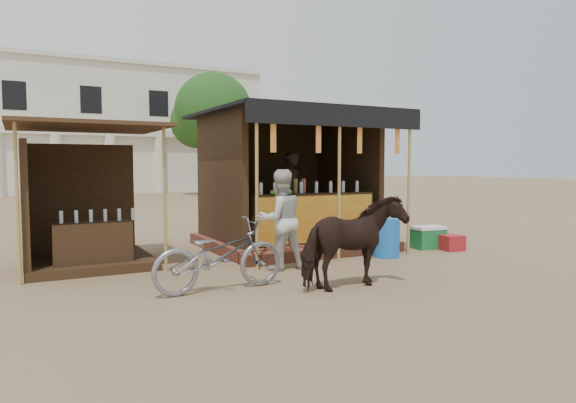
{
  "coord_description": "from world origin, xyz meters",
  "views": [
    {
      "loc": [
        -4.05,
        -6.04,
        1.7
      ],
      "look_at": [
        0.0,
        1.6,
        1.1
      ],
      "focal_mm": 32.0,
      "sensor_mm": 36.0,
      "label": 1
    }
  ],
  "objects": [
    {
      "name": "ground",
      "position": [
        0.0,
        0.0,
        0.0
      ],
      "size": [
        120.0,
        120.0,
        0.0
      ],
      "primitive_type": "plane",
      "color": "#846B4C",
      "rests_on": "ground"
    },
    {
      "name": "main_stall",
      "position": [
        1.01,
        3.36,
        1.03
      ],
      "size": [
        3.6,
        3.61,
        2.78
      ],
      "color": "brown",
      "rests_on": "ground"
    },
    {
      "name": "secondary_stall",
      "position": [
        -3.17,
        3.24,
        0.85
      ],
      "size": [
        2.4,
        2.4,
        2.38
      ],
      "color": "#3A2715",
      "rests_on": "ground"
    },
    {
      "name": "cow",
      "position": [
        0.03,
        -0.27,
        0.65
      ],
      "size": [
        1.6,
        0.86,
        1.3
      ],
      "primitive_type": "imported",
      "rotation": [
        0.0,
        0.0,
        1.68
      ],
      "color": "black",
      "rests_on": "ground"
    },
    {
      "name": "motorbike",
      "position": [
        -1.64,
        0.49,
        0.49
      ],
      "size": [
        1.89,
        0.72,
        0.98
      ],
      "primitive_type": "imported",
      "rotation": [
        0.0,
        0.0,
        1.61
      ],
      "color": "gray",
      "rests_on": "ground"
    },
    {
      "name": "bystander",
      "position": [
        -0.24,
        1.41,
        0.82
      ],
      "size": [
        0.81,
        0.64,
        1.64
      ],
      "primitive_type": "imported",
      "rotation": [
        0.0,
        0.0,
        3.12
      ],
      "color": "beige",
      "rests_on": "ground"
    },
    {
      "name": "blue_barrel",
      "position": [
        2.02,
        1.49,
        0.36
      ],
      "size": [
        0.55,
        0.55,
        0.73
      ],
      "primitive_type": "cylinder",
      "rotation": [
        0.0,
        0.0,
        -0.13
      ],
      "color": "blue",
      "rests_on": "ground"
    },
    {
      "name": "red_crate",
      "position": [
        3.67,
        1.47,
        0.15
      ],
      "size": [
        0.46,
        0.45,
        0.31
      ],
      "primitive_type": "cube",
      "rotation": [
        0.0,
        0.0,
        -0.14
      ],
      "color": "maroon",
      "rests_on": "ground"
    },
    {
      "name": "cooler",
      "position": [
        3.42,
        1.87,
        0.23
      ],
      "size": [
        0.69,
        0.51,
        0.46
      ],
      "color": "#186F37",
      "rests_on": "ground"
    },
    {
      "name": "background_building",
      "position": [
        -2.0,
        29.94,
        3.98
      ],
      "size": [
        26.0,
        7.45,
        8.18
      ],
      "color": "silver",
      "rests_on": "ground"
    },
    {
      "name": "tree",
      "position": [
        5.81,
        22.14,
        4.63
      ],
      "size": [
        4.5,
        4.4,
        7.0
      ],
      "color": "#382314",
      "rests_on": "ground"
    }
  ]
}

